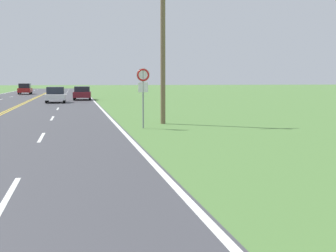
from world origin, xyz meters
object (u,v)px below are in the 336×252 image
at_px(traffic_sign, 143,83).
at_px(car_maroon_sedan_receding, 82,93).
at_px(car_white_sedan_mid_far, 56,95).
at_px(car_red_sedan_distant, 25,89).

bearing_deg(traffic_sign, car_maroon_sedan_receding, 93.99).
xyz_separation_m(car_white_sedan_mid_far, car_maroon_sedan_receding, (2.62, 5.78, -0.01)).
height_order(car_white_sedan_mid_far, car_maroon_sedan_receding, car_white_sedan_mid_far).
relative_size(car_white_sedan_mid_far, car_red_sedan_distant, 0.87).
bearing_deg(car_maroon_sedan_receding, car_red_sedan_distant, -157.11).
bearing_deg(car_red_sedan_distant, car_maroon_sedan_receding, -160.33).
bearing_deg(car_red_sedan_distant, car_white_sedan_mid_far, -169.36).
bearing_deg(traffic_sign, car_red_sedan_distant, 101.01).
distance_m(traffic_sign, car_maroon_sedan_receding, 31.23).
xyz_separation_m(traffic_sign, car_white_sedan_mid_far, (-4.79, 25.35, -1.26)).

